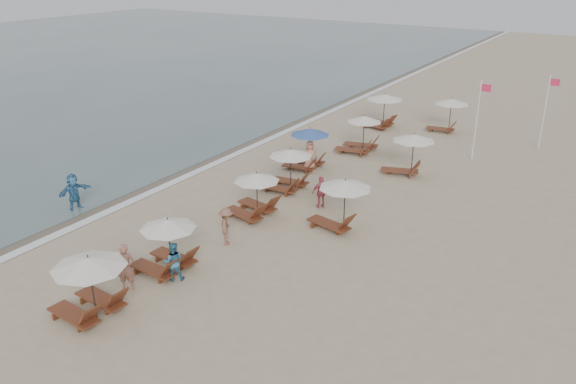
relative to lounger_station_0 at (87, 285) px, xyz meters
The scene contains 21 objects.
ground 6.96m from the lounger_station_0, 39.36° to the left, with size 160.00×160.00×0.00m, color tan.
wet_sand_band 16.09m from the lounger_station_0, 116.62° to the left, with size 3.20×140.00×0.01m, color #6B5E4C.
foam_line 15.56m from the lounger_station_0, 112.32° to the left, with size 0.50×140.00×0.02m, color white.
lounger_station_0 is the anchor object (origin of this frame).
lounger_station_1 3.46m from the lounger_station_0, 88.99° to the left, with size 2.49×2.06×2.15m.
lounger_station_2 9.14m from the lounger_station_0, 90.33° to the left, with size 2.53×2.21×2.08m.
lounger_station_3 12.56m from the lounger_station_0, 91.77° to the left, with size 2.50×2.13×2.17m.
lounger_station_4 15.81m from the lounger_station_0, 94.19° to the left, with size 2.46×2.15×2.30m.
lounger_station_5 19.89m from the lounger_station_0, 89.90° to the left, with size 2.58×2.33×2.24m.
lounger_station_6 25.47m from the lounger_station_0, 92.25° to the left, with size 2.64×2.46×2.30m.
inland_station_0 10.64m from the lounger_station_0, 69.00° to the left, with size 2.74×2.24×2.22m.
inland_station_1 18.18m from the lounger_station_0, 77.74° to the left, with size 2.73×2.24×2.22m.
inland_station_2 26.93m from the lounger_station_0, 83.42° to the left, with size 2.60×2.24×2.22m.
beachgoer_near 1.77m from the lounger_station_0, 95.16° to the left, with size 0.64×0.42×1.75m, color #A16757.
beachgoer_mid_a 3.24m from the lounger_station_0, 76.30° to the left, with size 0.72×0.56×1.48m, color teal.
beachgoer_mid_b 6.38m from the lounger_station_0, 83.98° to the left, with size 1.02×0.59×1.58m, color brown.
beachgoer_far_a 11.78m from the lounger_station_0, 79.71° to the left, with size 0.89×0.37×1.53m, color #C74F5E.
beachgoer_far_b 15.55m from the lounger_station_0, 92.94° to the left, with size 0.83×0.54×1.70m, color tan.
waterline_walker 9.11m from the lounger_station_0, 143.84° to the left, with size 1.62×0.51×1.74m, color teal.
flag_pole_near 23.06m from the lounger_station_0, 74.49° to the left, with size 0.60×0.08×4.55m.
flag_pole_far 27.89m from the lounger_station_0, 71.11° to the left, with size 0.60×0.08×4.44m.
Camera 1 is at (8.58, -14.44, 10.90)m, focal length 36.10 mm.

